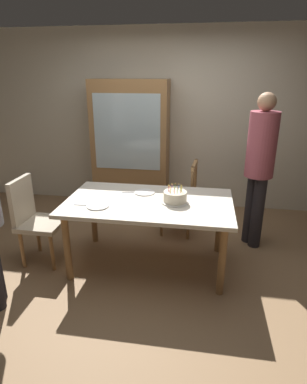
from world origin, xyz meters
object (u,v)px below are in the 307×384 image
(plate_near_celebrant, at_px, (98,206))
(china_cabinet, at_px, (131,147))
(birthday_cake, at_px, (175,197))
(dining_table, at_px, (149,208))
(chair_upholstered, at_px, (33,216))
(plate_far_side, at_px, (145,192))
(person_guest, at_px, (260,163))
(chair_spindle_back, at_px, (180,199))

(plate_near_celebrant, relative_size, china_cabinet, 0.12)
(plate_near_celebrant, bearing_deg, birthday_cake, 16.75)
(dining_table, relative_size, chair_upholstered, 1.79)
(plate_far_side, xyz_separation_m, person_guest, (1.25, 0.43, 0.28))
(chair_upholstered, distance_m, china_cabinet, 1.86)
(dining_table, bearing_deg, chair_spindle_back, 72.32)
(plate_near_celebrant, bearing_deg, person_guest, 28.17)
(dining_table, distance_m, chair_spindle_back, 0.88)
(dining_table, xyz_separation_m, plate_far_side, (-0.09, 0.22, 0.09))
(plate_near_celebrant, distance_m, china_cabinet, 1.79)
(person_guest, height_order, china_cabinet, china_cabinet)
(birthday_cake, relative_size, chair_upholstered, 0.29)
(person_guest, bearing_deg, dining_table, -150.78)
(chair_spindle_back, distance_m, chair_upholstered, 1.76)
(birthday_cake, relative_size, person_guest, 0.16)
(dining_table, distance_m, china_cabinet, 1.67)
(birthday_cake, distance_m, china_cabinet, 1.76)
(plate_near_celebrant, height_order, chair_spindle_back, chair_spindle_back)
(chair_upholstered, bearing_deg, plate_near_celebrant, -8.48)
(birthday_cake, relative_size, china_cabinet, 0.15)
(birthday_cake, xyz_separation_m, china_cabinet, (-0.81, 1.56, 0.15))
(chair_spindle_back, height_order, person_guest, person_guest)
(birthday_cake, relative_size, chair_spindle_back, 0.29)
(plate_near_celebrant, distance_m, person_guest, 1.87)
(birthday_cake, bearing_deg, chair_spindle_back, 90.73)
(plate_far_side, height_order, person_guest, person_guest)
(plate_far_side, height_order, chair_spindle_back, chair_spindle_back)
(china_cabinet, bearing_deg, chair_upholstered, -112.86)
(dining_table, height_order, person_guest, person_guest)
(plate_far_side, distance_m, china_cabinet, 1.42)
(plate_near_celebrant, height_order, china_cabinet, china_cabinet)
(chair_spindle_back, distance_m, china_cabinet, 1.20)
(chair_upholstered, bearing_deg, dining_table, 4.97)
(plate_near_celebrant, bearing_deg, chair_upholstered, 171.52)
(birthday_cake, xyz_separation_m, plate_far_side, (-0.35, 0.22, -0.05))
(dining_table, bearing_deg, plate_far_side, 110.89)
(china_cabinet, bearing_deg, person_guest, -28.14)
(plate_far_side, bearing_deg, chair_upholstered, -164.01)
(birthday_cake, bearing_deg, plate_far_side, 147.73)
(birthday_cake, distance_m, plate_far_side, 0.42)
(plate_far_side, bearing_deg, plate_near_celebrant, -130.65)
(plate_far_side, bearing_deg, person_guest, 18.88)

